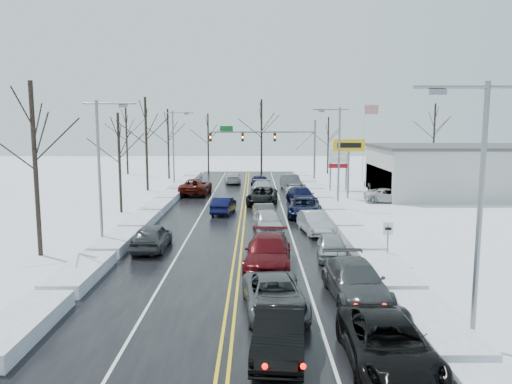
{
  "coord_description": "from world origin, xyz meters",
  "views": [
    {
      "loc": [
        0.99,
        -34.32,
        7.68
      ],
      "look_at": [
        1.09,
        2.72,
        2.5
      ],
      "focal_mm": 35.0,
      "sensor_mm": 36.0,
      "label": 1
    }
  ],
  "objects_px": {
    "oncoming_car_0": "(224,213)",
    "traffic_signal_mast": "(274,140)",
    "flagpole": "(365,136)",
    "tires_plus_sign": "(349,149)",
    "dealership_building": "(472,170)"
  },
  "relations": [
    {
      "from": "oncoming_car_0",
      "to": "traffic_signal_mast",
      "type": "bearing_deg",
      "value": -96.25
    },
    {
      "from": "flagpole",
      "to": "oncoming_car_0",
      "type": "height_order",
      "value": "flagpole"
    },
    {
      "from": "traffic_signal_mast",
      "to": "flagpole",
      "type": "relative_size",
      "value": 1.33
    },
    {
      "from": "traffic_signal_mast",
      "to": "flagpole",
      "type": "bearing_deg",
      "value": 9.73
    },
    {
      "from": "flagpole",
      "to": "oncoming_car_0",
      "type": "bearing_deg",
      "value": -126.7
    },
    {
      "from": "traffic_signal_mast",
      "to": "flagpole",
      "type": "xyz_separation_m",
      "value": [
        11.72,
        2.01,
        0.45
      ]
    },
    {
      "from": "tires_plus_sign",
      "to": "flagpole",
      "type": "relative_size",
      "value": 0.6
    },
    {
      "from": "traffic_signal_mast",
      "to": "oncoming_car_0",
      "type": "height_order",
      "value": "traffic_signal_mast"
    },
    {
      "from": "oncoming_car_0",
      "to": "tires_plus_sign",
      "type": "bearing_deg",
      "value": -137.22
    },
    {
      "from": "traffic_signal_mast",
      "to": "oncoming_car_0",
      "type": "relative_size",
      "value": 3.07
    },
    {
      "from": "tires_plus_sign",
      "to": "flagpole",
      "type": "height_order",
      "value": "flagpole"
    },
    {
      "from": "traffic_signal_mast",
      "to": "dealership_building",
      "type": "distance_m",
      "value": 23.01
    },
    {
      "from": "traffic_signal_mast",
      "to": "tires_plus_sign",
      "type": "relative_size",
      "value": 2.21
    },
    {
      "from": "traffic_signal_mast",
      "to": "dealership_building",
      "type": "bearing_deg",
      "value": -25.95
    },
    {
      "from": "tires_plus_sign",
      "to": "dealership_building",
      "type": "distance_m",
      "value": 13.82
    }
  ]
}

